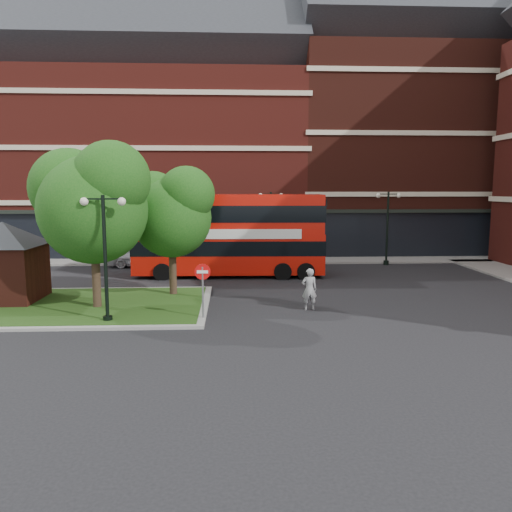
{
  "coord_description": "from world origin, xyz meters",
  "views": [
    {
      "loc": [
        -0.64,
        -19.02,
        5.26
      ],
      "look_at": [
        0.53,
        4.8,
        2.0
      ],
      "focal_mm": 35.0,
      "sensor_mm": 36.0,
      "label": 1
    }
  ],
  "objects": [
    {
      "name": "tree_island_west",
      "position": [
        -6.6,
        2.58,
        4.79
      ],
      "size": [
        5.4,
        4.71,
        7.21
      ],
      "color": "#2D2116",
      "rests_on": "ground"
    },
    {
      "name": "kiosk",
      "position": [
        -11.0,
        4.0,
        2.32
      ],
      "size": [
        6.51,
        6.51,
        3.6
      ],
      "color": "#471911",
      "rests_on": "traffic_island"
    },
    {
      "name": "tree_island_east",
      "position": [
        -3.58,
        5.06,
        4.24
      ],
      "size": [
        4.46,
        3.9,
        6.29
      ],
      "color": "#2D2116",
      "rests_on": "ground"
    },
    {
      "name": "no_entry_sign",
      "position": [
        -1.8,
        0.49,
        1.63
      ],
      "size": [
        0.63,
        0.09,
        2.29
      ],
      "rotation": [
        0.0,
        0.0,
        -0.06
      ],
      "color": "slate",
      "rests_on": "ground"
    },
    {
      "name": "ground",
      "position": [
        0.0,
        0.0,
        0.0
      ],
      "size": [
        120.0,
        120.0,
        0.0
      ],
      "primitive_type": "plane",
      "color": "black",
      "rests_on": "ground"
    },
    {
      "name": "car_silver",
      "position": [
        -6.66,
        14.5,
        0.77
      ],
      "size": [
        4.59,
        1.98,
        1.54
      ],
      "primitive_type": "imported",
      "rotation": [
        0.0,
        0.0,
        1.54
      ],
      "color": "#B1B3B9",
      "rests_on": "ground"
    },
    {
      "name": "car_white",
      "position": [
        3.0,
        14.5,
        0.62
      ],
      "size": [
        3.81,
        1.43,
        1.24
      ],
      "primitive_type": "imported",
      "rotation": [
        0.0,
        0.0,
        1.6
      ],
      "color": "silver",
      "rests_on": "ground"
    },
    {
      "name": "bus",
      "position": [
        -0.8,
        10.64,
        2.81
      ],
      "size": [
        11.28,
        2.88,
        4.28
      ],
      "rotation": [
        0.0,
        0.0,
        -0.03
      ],
      "color": "#BF1107",
      "rests_on": "ground"
    },
    {
      "name": "traffic_island",
      "position": [
        -8.0,
        3.0,
        0.07
      ],
      "size": [
        12.6,
        7.6,
        0.15
      ],
      "color": "gray",
      "rests_on": "ground"
    },
    {
      "name": "pavement_far",
      "position": [
        0.0,
        16.5,
        0.06
      ],
      "size": [
        44.0,
        3.0,
        0.12
      ],
      "primitive_type": "cube",
      "color": "slate",
      "rests_on": "ground"
    },
    {
      "name": "lamp_far_left",
      "position": [
        2.0,
        14.5,
        2.83
      ],
      "size": [
        1.72,
        0.36,
        5.0
      ],
      "color": "black",
      "rests_on": "ground"
    },
    {
      "name": "terrace_far_right",
      "position": [
        14.0,
        24.0,
        8.0
      ],
      "size": [
        18.0,
        12.0,
        16.0
      ],
      "primitive_type": "cube",
      "color": "#471911",
      "rests_on": "ground"
    },
    {
      "name": "terrace_far_left",
      "position": [
        -8.0,
        24.0,
        7.0
      ],
      "size": [
        26.0,
        12.0,
        14.0
      ],
      "primitive_type": "cube",
      "color": "maroon",
      "rests_on": "ground"
    },
    {
      "name": "woman",
      "position": [
        2.7,
        2.0,
        0.92
      ],
      "size": [
        0.69,
        0.47,
        1.83
      ],
      "primitive_type": "imported",
      "rotation": [
        0.0,
        0.0,
        3.19
      ],
      "color": "gray",
      "rests_on": "ground"
    },
    {
      "name": "lamp_far_right",
      "position": [
        10.0,
        14.5,
        2.83
      ],
      "size": [
        1.72,
        0.36,
        5.0
      ],
      "color": "black",
      "rests_on": "ground"
    },
    {
      "name": "lamp_island",
      "position": [
        -5.5,
        0.2,
        2.83
      ],
      "size": [
        1.72,
        0.36,
        5.0
      ],
      "color": "black",
      "rests_on": "ground"
    }
  ]
}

